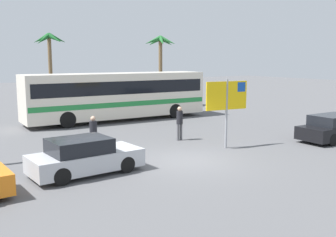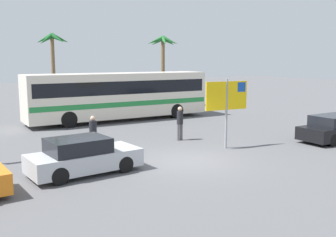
# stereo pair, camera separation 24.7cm
# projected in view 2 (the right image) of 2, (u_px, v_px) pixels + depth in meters

# --- Properties ---
(ground) EXTENTS (120.00, 120.00, 0.00)m
(ground) POSITION_uv_depth(u_px,v_px,m) (188.00, 161.00, 15.85)
(ground) COLOR #565659
(bus_front_coach) EXTENTS (12.35, 2.51, 3.17)m
(bus_front_coach) POSITION_uv_depth(u_px,v_px,m) (119.00, 94.00, 26.18)
(bus_front_coach) COLOR silver
(bus_front_coach) RESTS_ON ground
(ferry_sign) EXTENTS (2.20, 0.24, 3.20)m
(ferry_sign) POSITION_uv_depth(u_px,v_px,m) (227.00, 98.00, 17.83)
(ferry_sign) COLOR gray
(ferry_sign) RESTS_ON ground
(car_silver) EXTENTS (4.10, 2.06, 1.32)m
(car_silver) POSITION_uv_depth(u_px,v_px,m) (83.00, 156.00, 14.06)
(car_silver) COLOR #B7BABF
(car_silver) RESTS_ON ground
(pedestrian_near_sign) EXTENTS (0.32, 0.32, 1.67)m
(pedestrian_near_sign) POSITION_uv_depth(u_px,v_px,m) (93.00, 132.00, 16.94)
(pedestrian_near_sign) COLOR #2D2D33
(pedestrian_near_sign) RESTS_ON ground
(pedestrian_by_bus) EXTENTS (0.32, 0.32, 1.73)m
(pedestrian_by_bus) POSITION_uv_depth(u_px,v_px,m) (180.00, 120.00, 19.78)
(pedestrian_by_bus) COLOR #4C4C51
(pedestrian_by_bus) RESTS_ON ground
(palm_tree_seaside) EXTENTS (2.96, 3.04, 6.29)m
(palm_tree_seaside) POSITION_uv_depth(u_px,v_px,m) (53.00, 49.00, 33.34)
(palm_tree_seaside) COLOR brown
(palm_tree_seaside) RESTS_ON ground
(palm_tree_inland) EXTENTS (2.83, 2.75, 6.09)m
(palm_tree_inland) POSITION_uv_depth(u_px,v_px,m) (162.00, 49.00, 33.55)
(palm_tree_inland) COLOR brown
(palm_tree_inland) RESTS_ON ground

